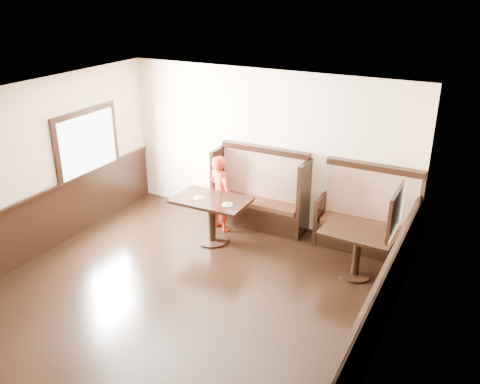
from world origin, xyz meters
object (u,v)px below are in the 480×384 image
Objects in this scene: booth_neighbor at (367,222)px; child at (220,193)px; booth_main at (261,197)px; table_main at (212,209)px; table_neighbor at (358,243)px.

booth_neighbor reaches higher than child.
booth_main is 1.95m from booth_neighbor.
table_main is at bearing -157.18° from booth_neighbor.
booth_main is 2.24m from table_neighbor.
table_main is (-0.44, -1.01, 0.09)m from booth_main.
table_neighbor is at bearing -169.26° from child.
booth_main is 1.06× the size of booth_neighbor.
booth_neighbor is 0.94m from table_neighbor.
child is (-2.59, 0.41, 0.14)m from table_neighbor.
table_main is (-2.39, -1.01, 0.13)m from booth_neighbor.
table_neighbor is 0.80× the size of child.
child reaches higher than table_main.
booth_neighbor is 1.30× the size of table_main.
table_main is 2.49m from table_neighbor.
booth_main is 1.38× the size of table_main.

